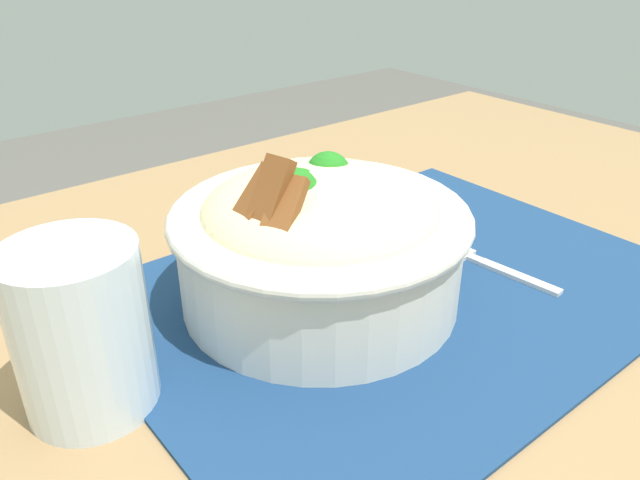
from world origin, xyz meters
The scene contains 5 objects.
table centered at (0.00, 0.00, 0.64)m, with size 1.13×0.79×0.71m.
placemat centered at (0.02, 0.02, 0.71)m, with size 0.44×0.32×0.00m, color navy.
bowl centered at (-0.04, 0.05, 0.77)m, with size 0.24×0.24×0.13m.
fork centered at (0.10, 0.01, 0.72)m, with size 0.03×0.13×0.00m.
drinking_glass centered at (-0.22, 0.05, 0.76)m, with size 0.08×0.08×0.10m.
Camera 1 is at (-0.29, -0.27, 0.97)m, focal length 35.02 mm.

